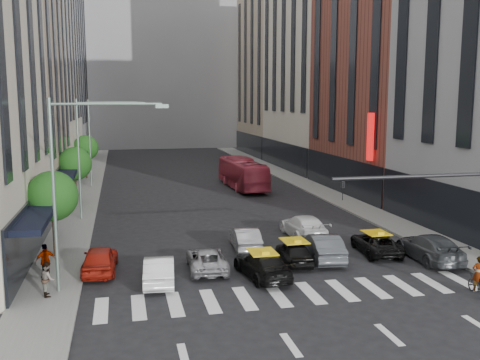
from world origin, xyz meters
TOP-DOWN VIEW (x-y plane):
  - ground at (0.00, 0.00)m, footprint 160.00×160.00m
  - sidewalk_left at (-11.50, 30.00)m, footprint 3.00×96.00m
  - sidewalk_right at (11.50, 30.00)m, footprint 3.00×96.00m
  - building_left_b at (-17.00, 28.00)m, footprint 8.00×16.00m
  - building_left_c at (-17.00, 46.00)m, footprint 8.00×20.00m
  - building_left_d at (-17.00, 65.00)m, footprint 8.00×18.00m
  - building_right_b at (17.00, 27.00)m, footprint 8.00×18.00m
  - building_right_c at (17.00, 46.00)m, footprint 8.00×20.00m
  - building_right_d at (17.00, 65.00)m, footprint 8.00×18.00m
  - building_far at (0.00, 85.00)m, footprint 30.00×10.00m
  - tree_near at (-11.80, 10.00)m, footprint 2.88×2.88m
  - tree_mid at (-11.80, 26.00)m, footprint 2.88×2.88m
  - tree_far at (-11.80, 42.00)m, footprint 2.88×2.88m
  - streetlamp_near at (-10.04, 4.00)m, footprint 5.38×0.25m
  - streetlamp_mid at (-10.04, 20.00)m, footprint 5.38×0.25m
  - streetlamp_far at (-10.04, 36.00)m, footprint 5.38×0.25m
  - liberty_sign at (12.60, 20.00)m, footprint 0.30×0.70m
  - car_red at (-9.20, 6.84)m, footprint 1.96×4.35m
  - car_white_front at (-6.26, 4.48)m, footprint 1.81×4.29m
  - car_silver at (-3.63, 5.95)m, footprint 2.20×4.41m
  - taxi_left at (-1.04, 4.14)m, footprint 2.46×4.80m
  - taxi_center at (1.31, 6.06)m, footprint 1.75×3.86m
  - car_grey_mid at (3.13, 6.40)m, footprint 2.18×4.82m
  - taxi_right at (6.70, 6.95)m, footprint 2.47×4.59m
  - car_grey_curb at (9.03, 4.96)m, footprint 2.39×5.32m
  - car_row2_left at (-0.70, 9.43)m, footprint 1.77×4.30m
  - car_row2_right at (3.74, 11.36)m, footprint 2.15×5.22m
  - bus at (4.32, 31.94)m, footprint 3.04×11.12m
  - motorcycle at (8.06, -0.55)m, footprint 0.95×1.92m
  - rider at (8.06, -0.55)m, footprint 0.66×0.49m
  - pedestrian_near at (-11.39, 3.44)m, footprint 0.74×0.87m
  - pedestrian_far at (-11.81, 6.07)m, footprint 1.12×0.81m

SIDE VIEW (x-z plane):
  - ground at x=0.00m, z-range 0.00..0.00m
  - sidewalk_left at x=-11.50m, z-range 0.00..0.15m
  - sidewalk_right at x=11.50m, z-range 0.00..0.15m
  - motorcycle at x=8.06m, z-range 0.00..0.97m
  - car_silver at x=-3.63m, z-range 0.00..1.20m
  - taxi_right at x=6.70m, z-range 0.00..1.23m
  - taxi_center at x=1.31m, z-range 0.00..1.29m
  - taxi_left at x=-1.04m, z-range 0.00..1.33m
  - car_white_front at x=-6.26m, z-range 0.00..1.38m
  - car_row2_left at x=-0.70m, z-range 0.00..1.39m
  - car_red at x=-9.20m, z-range 0.00..1.45m
  - car_row2_right at x=3.74m, z-range 0.00..1.51m
  - car_grey_curb at x=9.03m, z-range 0.00..1.51m
  - car_grey_mid at x=3.13m, z-range 0.00..1.53m
  - pedestrian_near at x=-11.39m, z-range 0.15..1.75m
  - pedestrian_far at x=-11.81m, z-range 0.15..1.91m
  - bus at x=4.32m, z-range 0.00..3.07m
  - rider at x=8.06m, z-range 0.97..2.61m
  - tree_near at x=-11.80m, z-range 1.18..6.13m
  - tree_mid at x=-11.80m, z-range 1.18..6.13m
  - tree_far at x=-11.80m, z-range 1.18..6.13m
  - streetlamp_near at x=-10.04m, z-range 1.40..10.40m
  - streetlamp_mid at x=-10.04m, z-range 1.40..10.40m
  - streetlamp_far at x=-10.04m, z-range 1.40..10.40m
  - liberty_sign at x=12.60m, z-range 4.00..8.00m
  - building_left_b at x=-17.00m, z-range 0.00..24.00m
  - building_right_b at x=17.00m, z-range 0.00..26.00m
  - building_right_d at x=17.00m, z-range 0.00..28.00m
  - building_left_d at x=-17.00m, z-range 0.00..30.00m
  - building_left_c at x=-17.00m, z-range 0.00..36.00m
  - building_far at x=0.00m, z-range 0.00..36.00m
  - building_right_c at x=17.00m, z-range 0.00..40.00m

